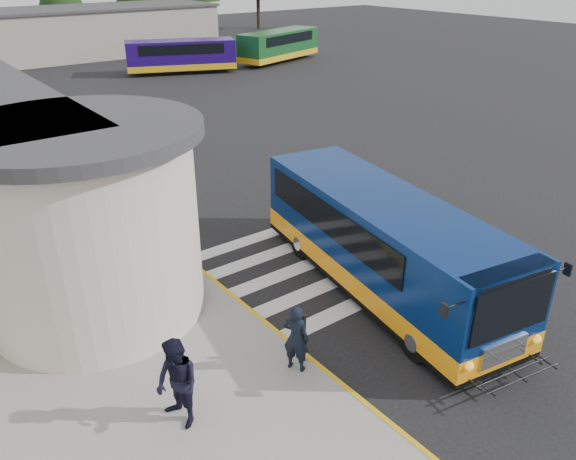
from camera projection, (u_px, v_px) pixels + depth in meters
ground at (322, 243)px, 17.95m from camera, size 140.00×140.00×0.00m
curb_strip at (151, 231)px, 18.57m from camera, size 0.12×34.00×0.16m
crosswalk at (327, 257)px, 17.10m from camera, size 8.00×5.35×0.01m
depot_building at (70, 33)px, 50.31m from camera, size 26.40×8.40×4.20m
transit_bus at (383, 247)px, 15.01m from camera, size 4.42×9.72×2.67m
pedestrian_a at (296, 338)px, 11.95m from camera, size 0.62×0.70×1.60m
pedestrian_b at (177, 384)px, 10.46m from camera, size 0.83×1.01×1.89m
bollard at (304, 338)px, 12.28m from camera, size 0.10×0.10×1.20m
far_bus_a at (181, 55)px, 43.53m from camera, size 8.56×5.25×2.14m
far_bus_b at (279, 44)px, 48.25m from camera, size 8.91×4.82×2.21m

